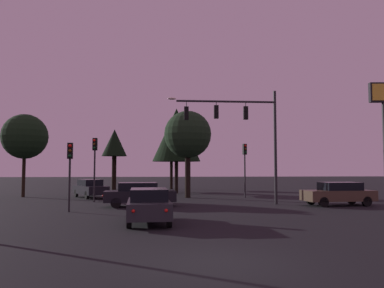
{
  "coord_description": "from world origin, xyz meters",
  "views": [
    {
      "loc": [
        -1.58,
        -9.59,
        2.37
      ],
      "look_at": [
        0.68,
        13.73,
        3.94
      ],
      "focal_mm": 35.17,
      "sensor_mm": 36.0,
      "label": 1
    }
  ],
  "objects_px": {
    "traffic_light_corner_left": "(245,160)",
    "tree_lot_edge": "(114,144)",
    "traffic_light_median": "(70,163)",
    "store_sign_illuminated": "(384,118)",
    "tree_center_horizon": "(188,135)",
    "tree_left_far": "(171,148)",
    "car_far_lane": "(90,188)",
    "tree_behind_sign": "(176,135)",
    "traffic_signal_mast_arm": "(242,125)",
    "traffic_light_corner_right": "(95,157)",
    "car_crossing_right": "(338,193)",
    "car_crossing_left": "(139,194)",
    "car_nearside_lane": "(149,205)",
    "tree_right_cluster": "(25,137)"
  },
  "relations": [
    {
      "from": "traffic_light_median",
      "to": "car_crossing_right",
      "type": "bearing_deg",
      "value": 7.05
    },
    {
      "from": "car_crossing_left",
      "to": "tree_behind_sign",
      "type": "relative_size",
      "value": 0.55
    },
    {
      "from": "tree_behind_sign",
      "to": "tree_left_far",
      "type": "xyz_separation_m",
      "value": [
        -0.16,
        8.04,
        -0.87
      ]
    },
    {
      "from": "traffic_light_corner_left",
      "to": "tree_center_horizon",
      "type": "relative_size",
      "value": 0.62
    },
    {
      "from": "tree_center_horizon",
      "to": "traffic_signal_mast_arm",
      "type": "bearing_deg",
      "value": -63.39
    },
    {
      "from": "traffic_light_corner_right",
      "to": "tree_center_horizon",
      "type": "distance_m",
      "value": 8.17
    },
    {
      "from": "traffic_light_corner_right",
      "to": "car_crossing_left",
      "type": "bearing_deg",
      "value": -46.14
    },
    {
      "from": "car_nearside_lane",
      "to": "tree_center_horizon",
      "type": "height_order",
      "value": "tree_center_horizon"
    },
    {
      "from": "traffic_signal_mast_arm",
      "to": "traffic_light_corner_right",
      "type": "height_order",
      "value": "traffic_signal_mast_arm"
    },
    {
      "from": "car_crossing_right",
      "to": "traffic_signal_mast_arm",
      "type": "bearing_deg",
      "value": 167.57
    },
    {
      "from": "car_far_lane",
      "to": "tree_left_far",
      "type": "distance_m",
      "value": 15.49
    },
    {
      "from": "traffic_signal_mast_arm",
      "to": "car_nearside_lane",
      "type": "height_order",
      "value": "traffic_signal_mast_arm"
    },
    {
      "from": "car_crossing_left",
      "to": "tree_behind_sign",
      "type": "distance_m",
      "value": 14.13
    },
    {
      "from": "traffic_light_median",
      "to": "tree_left_far",
      "type": "relative_size",
      "value": 0.59
    },
    {
      "from": "traffic_light_median",
      "to": "car_crossing_left",
      "type": "height_order",
      "value": "traffic_light_median"
    },
    {
      "from": "tree_lot_edge",
      "to": "tree_right_cluster",
      "type": "bearing_deg",
      "value": -120.8
    },
    {
      "from": "tree_behind_sign",
      "to": "traffic_signal_mast_arm",
      "type": "bearing_deg",
      "value": -72.56
    },
    {
      "from": "car_nearside_lane",
      "to": "car_crossing_left",
      "type": "distance_m",
      "value": 7.51
    },
    {
      "from": "traffic_light_median",
      "to": "store_sign_illuminated",
      "type": "height_order",
      "value": "store_sign_illuminated"
    },
    {
      "from": "tree_center_horizon",
      "to": "traffic_light_corner_left",
      "type": "bearing_deg",
      "value": -6.52
    },
    {
      "from": "traffic_signal_mast_arm",
      "to": "store_sign_illuminated",
      "type": "bearing_deg",
      "value": -52.75
    },
    {
      "from": "car_crossing_right",
      "to": "tree_behind_sign",
      "type": "relative_size",
      "value": 0.56
    },
    {
      "from": "car_crossing_right",
      "to": "tree_lot_edge",
      "type": "relative_size",
      "value": 0.67
    },
    {
      "from": "tree_left_far",
      "to": "tree_lot_edge",
      "type": "xyz_separation_m",
      "value": [
        -6.67,
        -0.95,
        0.42
      ]
    },
    {
      "from": "traffic_signal_mast_arm",
      "to": "car_crossing_right",
      "type": "distance_m",
      "value": 7.71
    },
    {
      "from": "store_sign_illuminated",
      "to": "tree_lot_edge",
      "type": "height_order",
      "value": "tree_lot_edge"
    },
    {
      "from": "traffic_light_median",
      "to": "store_sign_illuminated",
      "type": "bearing_deg",
      "value": -13.56
    },
    {
      "from": "traffic_light_median",
      "to": "tree_behind_sign",
      "type": "bearing_deg",
      "value": 66.25
    },
    {
      "from": "traffic_light_median",
      "to": "tree_lot_edge",
      "type": "bearing_deg",
      "value": 89.99
    },
    {
      "from": "tree_behind_sign",
      "to": "tree_lot_edge",
      "type": "xyz_separation_m",
      "value": [
        -6.83,
        7.1,
        -0.45
      ]
    },
    {
      "from": "traffic_signal_mast_arm",
      "to": "tree_right_cluster",
      "type": "bearing_deg",
      "value": 153.78
    },
    {
      "from": "tree_left_far",
      "to": "tree_lot_edge",
      "type": "height_order",
      "value": "tree_lot_edge"
    },
    {
      "from": "traffic_light_corner_left",
      "to": "car_crossing_left",
      "type": "relative_size",
      "value": 0.97
    },
    {
      "from": "traffic_light_corner_left",
      "to": "traffic_light_median",
      "type": "relative_size",
      "value": 1.17
    },
    {
      "from": "car_nearside_lane",
      "to": "car_far_lane",
      "type": "bearing_deg",
      "value": 108.41
    },
    {
      "from": "traffic_signal_mast_arm",
      "to": "tree_center_horizon",
      "type": "relative_size",
      "value": 1.07
    },
    {
      "from": "tree_center_horizon",
      "to": "car_crossing_left",
      "type": "bearing_deg",
      "value": -117.52
    },
    {
      "from": "car_crossing_left",
      "to": "tree_right_cluster",
      "type": "xyz_separation_m",
      "value": [
        -10.21,
        9.15,
        4.37
      ]
    },
    {
      "from": "car_far_lane",
      "to": "tree_center_horizon",
      "type": "relative_size",
      "value": 0.65
    },
    {
      "from": "traffic_signal_mast_arm",
      "to": "tree_lot_edge",
      "type": "relative_size",
      "value": 1.11
    },
    {
      "from": "traffic_signal_mast_arm",
      "to": "car_crossing_left",
      "type": "height_order",
      "value": "traffic_signal_mast_arm"
    },
    {
      "from": "tree_behind_sign",
      "to": "tree_center_horizon",
      "type": "relative_size",
      "value": 1.16
    },
    {
      "from": "traffic_light_corner_left",
      "to": "tree_lot_edge",
      "type": "distance_m",
      "value": 18.26
    },
    {
      "from": "tree_center_horizon",
      "to": "tree_left_far",
      "type": "bearing_deg",
      "value": 93.27
    },
    {
      "from": "car_nearside_lane",
      "to": "traffic_light_corner_right",
      "type": "bearing_deg",
      "value": 110.49
    },
    {
      "from": "car_nearside_lane",
      "to": "car_crossing_left",
      "type": "xyz_separation_m",
      "value": [
        -0.72,
        7.47,
        0.0
      ]
    },
    {
      "from": "tree_left_far",
      "to": "tree_lot_edge",
      "type": "distance_m",
      "value": 6.75
    },
    {
      "from": "car_far_lane",
      "to": "tree_behind_sign",
      "type": "height_order",
      "value": "tree_behind_sign"
    },
    {
      "from": "traffic_light_corner_right",
      "to": "traffic_light_median",
      "type": "xyz_separation_m",
      "value": [
        -0.37,
        -6.2,
        -0.53
      ]
    },
    {
      "from": "car_crossing_right",
      "to": "car_far_lane",
      "type": "xyz_separation_m",
      "value": [
        -17.33,
        8.47,
        -0.0
      ]
    }
  ]
}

